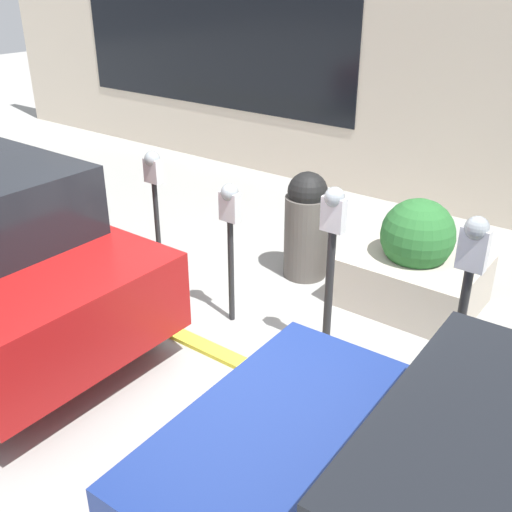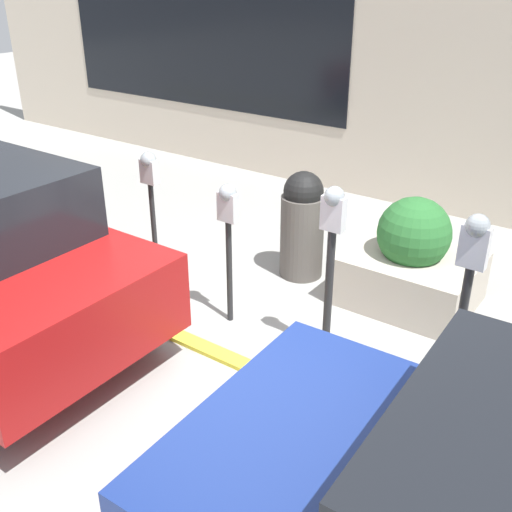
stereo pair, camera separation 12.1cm
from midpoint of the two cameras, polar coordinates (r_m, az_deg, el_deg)
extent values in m
plane|color=#999993|center=(5.36, -1.50, -9.99)|extent=(40.00, 40.00, 0.00)
cube|color=gold|center=(5.30, -2.03, -10.23)|extent=(19.00, 0.16, 0.04)
cube|color=beige|center=(8.43, 17.82, 16.63)|extent=(19.00, 0.15, 3.90)
cube|color=black|center=(10.50, -6.12, 20.36)|extent=(5.70, 0.02, 2.34)
cylinder|color=#232326|center=(4.77, 17.96, -7.59)|extent=(0.07, 0.07, 1.23)
cube|color=silver|center=(4.40, 19.32, 0.85)|extent=(0.20, 0.09, 0.31)
sphere|color=gray|center=(4.34, 19.63, 2.72)|extent=(0.17, 0.17, 0.17)
cylinder|color=#232326|center=(5.15, 6.23, -3.77)|extent=(0.07, 0.07, 1.22)
cube|color=silver|center=(4.82, 6.66, 4.04)|extent=(0.20, 0.09, 0.29)
sphere|color=gray|center=(4.77, 6.75, 5.65)|extent=(0.17, 0.17, 0.17)
cylinder|color=#232326|center=(5.69, -3.16, -1.54)|extent=(0.06, 0.06, 1.05)
cube|color=silver|center=(5.41, -3.33, 4.68)|extent=(0.19, 0.09, 0.27)
sphere|color=gray|center=(5.37, -3.37, 6.03)|extent=(0.16, 0.16, 0.16)
cylinder|color=#232326|center=(6.27, -10.17, 1.60)|extent=(0.05, 0.05, 1.21)
cube|color=silver|center=(6.01, -10.71, 7.90)|extent=(0.18, 0.09, 0.24)
sphere|color=gray|center=(5.97, -10.80, 8.99)|extent=(0.16, 0.16, 0.16)
cube|color=#B2A899|center=(6.31, 13.78, -2.05)|extent=(1.32, 1.08, 0.52)
sphere|color=#28662D|center=(6.10, 14.27, 2.10)|extent=(0.73, 0.73, 0.73)
cylinder|color=black|center=(4.32, 11.76, -15.87)|extent=(0.61, 0.22, 0.61)
cylinder|color=black|center=(5.69, -13.17, -4.27)|extent=(0.70, 0.22, 0.70)
cylinder|color=#514C47|center=(6.59, 3.87, 1.88)|extent=(0.48, 0.48, 0.93)
sphere|color=black|center=(6.40, 4.01, 6.16)|extent=(0.43, 0.43, 0.43)
camera|label=1|loc=(0.06, 89.30, 0.34)|focal=42.00mm
camera|label=2|loc=(0.06, -90.70, -0.34)|focal=42.00mm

